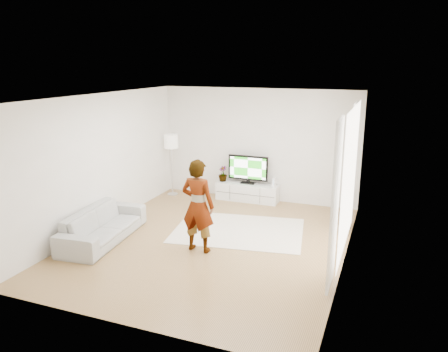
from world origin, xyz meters
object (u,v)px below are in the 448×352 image
at_px(rug, 238,230).
at_px(floor_lamp, 171,144).
at_px(media_console, 247,192).
at_px(television, 248,168).
at_px(sofa, 103,225).
at_px(player, 198,206).

bearing_deg(rug, floor_lamp, 143.84).
distance_m(media_console, floor_lamp, 2.33).
bearing_deg(media_console, rug, -76.93).
xyz_separation_m(media_console, floor_lamp, (-2.02, -0.21, 1.14)).
relative_size(television, sofa, 0.48).
distance_m(television, rug, 2.27).
height_order(television, player, player).
xyz_separation_m(television, sofa, (-1.85, -3.47, -0.52)).
xyz_separation_m(television, rug, (0.47, -2.06, -0.82)).
relative_size(sofa, floor_lamp, 1.34).
bearing_deg(floor_lamp, rug, -36.16).
distance_m(player, floor_lamp, 3.72).
xyz_separation_m(player, sofa, (-1.96, -0.21, -0.57)).
bearing_deg(television, media_console, -90.00).
distance_m(media_console, television, 0.61).
distance_m(television, sofa, 3.97).
distance_m(sofa, floor_lamp, 3.40).
distance_m(television, floor_lamp, 2.10).
xyz_separation_m(rug, player, (-0.37, -1.20, 0.87)).
distance_m(media_console, rug, 2.10).
xyz_separation_m(player, floor_lamp, (-2.12, 3.02, 0.48)).
xyz_separation_m(rug, sofa, (-2.33, -1.41, 0.31)).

